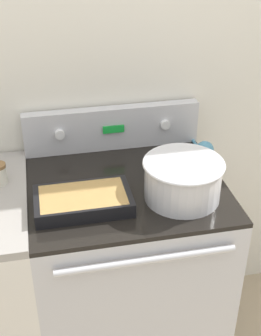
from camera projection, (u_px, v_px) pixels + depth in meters
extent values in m
cube|color=silver|center=(109.00, 74.00, 1.91)|extent=(8.00, 0.05, 2.50)
cube|color=#BCBCC1|center=(127.00, 277.00, 2.02)|extent=(0.74, 0.65, 0.92)
cube|color=black|center=(126.00, 186.00, 1.78)|extent=(0.74, 0.65, 0.02)
cylinder|color=silver|center=(147.00, 260.00, 1.53)|extent=(0.61, 0.02, 0.02)
cube|color=#BCBCC1|center=(112.00, 128.00, 1.98)|extent=(0.74, 0.05, 0.19)
cylinder|color=white|center=(60.00, 134.00, 1.90)|extent=(0.04, 0.02, 0.04)
cylinder|color=white|center=(165.00, 125.00, 1.98)|extent=(0.04, 0.02, 0.04)
cube|color=green|center=(114.00, 129.00, 1.94)|extent=(0.09, 0.01, 0.03)
cylinder|color=silver|center=(183.00, 180.00, 1.66)|extent=(0.27, 0.27, 0.15)
torus|color=silver|center=(184.00, 163.00, 1.63)|extent=(0.29, 0.29, 0.01)
cylinder|color=beige|center=(184.00, 167.00, 1.63)|extent=(0.25, 0.25, 0.02)
cube|color=black|center=(83.00, 201.00, 1.63)|extent=(0.34, 0.20, 0.05)
cube|color=#B2894C|center=(83.00, 198.00, 1.63)|extent=(0.30, 0.18, 0.03)
cylinder|color=teal|center=(195.00, 143.00, 2.04)|extent=(0.01, 0.25, 0.01)
sphere|color=teal|center=(205.00, 150.00, 1.92)|extent=(0.08, 0.08, 0.08)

